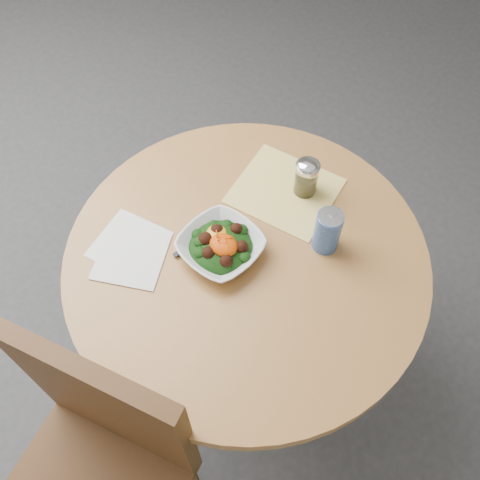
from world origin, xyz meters
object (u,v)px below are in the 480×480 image
(spice_shaker, at_px, (306,177))
(beverage_can, at_px, (328,231))
(chair, at_px, (100,464))
(salad_bowl, at_px, (221,246))

(spice_shaker, xyz_separation_m, beverage_can, (0.13, -0.11, 0.00))
(chair, bearing_deg, salad_bowl, 94.44)
(chair, bearing_deg, beverage_can, 77.88)
(chair, xyz_separation_m, beverage_can, (0.15, 0.70, 0.29))
(salad_bowl, xyz_separation_m, beverage_can, (0.19, 0.17, 0.03))
(salad_bowl, height_order, beverage_can, beverage_can)
(spice_shaker, height_order, beverage_can, beverage_can)
(chair, bearing_deg, spice_shaker, 88.76)
(beverage_can, bearing_deg, salad_bowl, -138.21)
(spice_shaker, bearing_deg, chair, -91.24)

